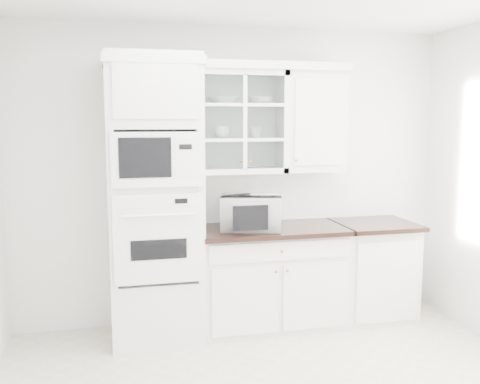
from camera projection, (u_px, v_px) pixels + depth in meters
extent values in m
cube|color=white|center=(234.00, 176.00, 4.95)|extent=(4.00, 0.02, 2.70)
cube|color=white|center=(155.00, 200.00, 4.50)|extent=(0.76, 0.65, 2.40)
cube|color=white|center=(159.00, 239.00, 4.21)|extent=(0.70, 0.03, 0.72)
cube|color=black|center=(159.00, 250.00, 4.20)|extent=(0.44, 0.01, 0.16)
cube|color=white|center=(157.00, 160.00, 4.12)|extent=(0.70, 0.03, 0.43)
cube|color=black|center=(145.00, 158.00, 4.08)|extent=(0.40, 0.01, 0.31)
cube|color=white|center=(271.00, 278.00, 4.85)|extent=(1.30, 0.60, 0.88)
cube|color=black|center=(272.00, 230.00, 4.76)|extent=(1.32, 0.67, 0.04)
cube|color=white|center=(372.00, 271.00, 5.08)|extent=(0.70, 0.60, 0.88)
cube|color=black|center=(375.00, 225.00, 4.98)|extent=(0.72, 0.67, 0.04)
cube|color=white|center=(241.00, 122.00, 4.74)|extent=(0.80, 0.33, 0.90)
cube|color=white|center=(241.00, 139.00, 4.76)|extent=(0.74, 0.29, 0.02)
cube|color=white|center=(241.00, 105.00, 4.72)|extent=(0.74, 0.29, 0.02)
cube|color=white|center=(312.00, 122.00, 4.89)|extent=(0.55, 0.33, 0.90)
cube|color=white|center=(229.00, 66.00, 4.62)|extent=(2.14, 0.38, 0.07)
imported|color=white|center=(251.00, 212.00, 4.67)|extent=(0.61, 0.55, 0.30)
imported|color=white|center=(223.00, 100.00, 4.66)|extent=(0.29, 0.29, 0.06)
imported|color=white|center=(262.00, 101.00, 4.77)|extent=(0.21, 0.21, 0.06)
imported|color=white|center=(222.00, 132.00, 4.70)|extent=(0.16, 0.16, 0.11)
imported|color=white|center=(256.00, 133.00, 4.77)|extent=(0.10, 0.10, 0.10)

